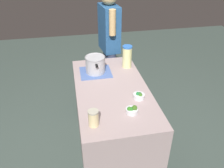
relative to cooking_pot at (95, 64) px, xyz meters
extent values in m
plane|color=#404F48|center=(-0.34, -0.12, -0.99)|extent=(8.00, 8.00, 0.00)
cube|color=#A79191|center=(-0.34, -0.12, -0.55)|extent=(1.35, 0.70, 0.89)
cube|color=#4E6BAC|center=(0.00, 0.00, -0.10)|extent=(0.30, 0.33, 0.01)
cylinder|color=#B7B7BC|center=(0.00, 0.00, -0.01)|extent=(0.21, 0.21, 0.18)
torus|color=#99999E|center=(0.00, 0.00, 0.08)|extent=(0.22, 0.22, 0.01)
cube|color=black|center=(-0.12, 0.00, 0.04)|extent=(0.04, 0.02, 0.02)
cube|color=black|center=(0.12, 0.00, 0.04)|extent=(0.04, 0.02, 0.02)
cylinder|color=#EBE89A|center=(0.07, -0.37, 0.01)|extent=(0.10, 0.10, 0.23)
cylinder|color=blue|center=(0.07, -0.37, 0.14)|extent=(0.11, 0.11, 0.02)
ellipsoid|color=yellow|center=(0.09, -0.37, 0.08)|extent=(0.04, 0.04, 0.01)
cylinder|color=beige|center=(-0.84, 0.12, -0.04)|extent=(0.08, 0.08, 0.13)
cylinder|color=#B2AD99|center=(-0.84, 0.12, 0.03)|extent=(0.08, 0.08, 0.01)
cylinder|color=silver|center=(-0.74, -0.21, -0.08)|extent=(0.10, 0.10, 0.04)
ellipsoid|color=#2F7720|center=(-0.74, -0.18, -0.06)|extent=(0.04, 0.04, 0.04)
ellipsoid|color=#2A7124|center=(-0.75, -0.20, -0.06)|extent=(0.04, 0.04, 0.04)
ellipsoid|color=#3B651D|center=(-0.74, -0.23, -0.06)|extent=(0.05, 0.05, 0.06)
cylinder|color=silver|center=(-0.55, -0.33, -0.08)|extent=(0.11, 0.11, 0.04)
ellipsoid|color=#396E23|center=(-0.57, -0.33, -0.06)|extent=(0.04, 0.04, 0.04)
ellipsoid|color=#2B6631|center=(-0.56, -0.33, -0.06)|extent=(0.04, 0.04, 0.05)
ellipsoid|color=#1F7533|center=(-0.55, -0.32, -0.06)|extent=(0.04, 0.04, 0.04)
cylinder|color=#3C4462|center=(0.51, -0.26, -0.55)|extent=(0.14, 0.14, 0.88)
cylinder|color=#3C4462|center=(0.71, -0.26, -0.55)|extent=(0.14, 0.14, 0.88)
cube|color=#28568B|center=(0.61, -0.26, 0.18)|extent=(0.36, 0.24, 0.58)
cylinder|color=tan|center=(0.40, -0.26, 0.31)|extent=(0.08, 0.08, 0.30)
cylinder|color=tan|center=(0.82, -0.26, 0.31)|extent=(0.08, 0.08, 0.30)
camera|label=1|loc=(-2.22, 0.25, 1.14)|focal=37.38mm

